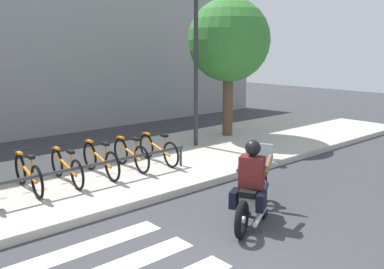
# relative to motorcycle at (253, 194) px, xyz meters

# --- Properties ---
(sidewalk) EXTENTS (24.00, 4.40, 0.15)m
(sidewalk) POSITION_rel_motorcycle_xyz_m (-2.00, 3.90, -0.38)
(sidewalk) COLOR #B7B2A8
(sidewalk) RESTS_ON ground
(crosswalk_stripe_4) EXTENTS (2.80, 0.40, 0.01)m
(crosswalk_stripe_4) POSITION_rel_motorcycle_xyz_m (-2.83, 0.93, -0.45)
(crosswalk_stripe_4) COLOR white
(crosswalk_stripe_4) RESTS_ON ground
(motorcycle) EXTENTS (1.95, 1.12, 1.20)m
(motorcycle) POSITION_rel_motorcycle_xyz_m (0.00, 0.00, 0.00)
(motorcycle) COLOR black
(motorcycle) RESTS_ON ground
(rider) EXTENTS (0.77, 0.71, 1.42)m
(rider) POSITION_rel_motorcycle_xyz_m (-0.07, -0.03, 0.36)
(rider) COLOR #591919
(rider) RESTS_ON ground
(bicycle_2) EXTENTS (0.48, 1.68, 0.78)m
(bicycle_2) POSITION_rel_motorcycle_xyz_m (-2.53, 3.51, 0.05)
(bicycle_2) COLOR black
(bicycle_2) RESTS_ON sidewalk
(bicycle_3) EXTENTS (0.48, 1.70, 0.75)m
(bicycle_3) POSITION_rel_motorcycle_xyz_m (-1.75, 3.51, 0.04)
(bicycle_3) COLOR black
(bicycle_3) RESTS_ON sidewalk
(bicycle_4) EXTENTS (0.48, 1.75, 0.79)m
(bicycle_4) POSITION_rel_motorcycle_xyz_m (-0.97, 3.51, 0.06)
(bicycle_4) COLOR black
(bicycle_4) RESTS_ON sidewalk
(bicycle_5) EXTENTS (0.48, 1.59, 0.77)m
(bicycle_5) POSITION_rel_motorcycle_xyz_m (-0.19, 3.51, 0.05)
(bicycle_5) COLOR black
(bicycle_5) RESTS_ON sidewalk
(bicycle_6) EXTENTS (0.48, 1.68, 0.75)m
(bicycle_6) POSITION_rel_motorcycle_xyz_m (0.59, 3.51, 0.04)
(bicycle_6) COLOR black
(bicycle_6) RESTS_ON sidewalk
(bike_rack) EXTENTS (5.29, 0.07, 0.49)m
(bike_rack) POSITION_rel_motorcycle_xyz_m (-1.75, 2.96, 0.12)
(bike_rack) COLOR #333338
(bike_rack) RESTS_ON sidewalk
(street_lamp) EXTENTS (0.28, 0.28, 4.54)m
(street_lamp) POSITION_rel_motorcycle_xyz_m (2.52, 4.30, 2.28)
(street_lamp) COLOR #2D2D33
(street_lamp) RESTS_ON ground
(tree_near_rack) EXTENTS (2.55, 2.55, 4.41)m
(tree_near_rack) POSITION_rel_motorcycle_xyz_m (4.24, 4.70, 2.65)
(tree_near_rack) COLOR brown
(tree_near_rack) RESTS_ON ground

